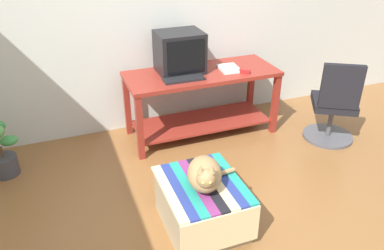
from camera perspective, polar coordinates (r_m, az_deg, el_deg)
ground_plane at (r=2.97m, az=4.76°, el=-17.19°), size 14.00×14.00×0.00m
back_wall at (r=4.09m, az=-7.20°, el=16.88°), size 8.00×0.10×2.60m
desk at (r=4.06m, az=1.41°, el=4.88°), size 1.56×0.62×0.70m
tv_monitor at (r=3.93m, az=-1.83°, el=10.59°), size 0.46×0.38×0.41m
keyboard at (r=3.77m, az=-1.22°, el=6.79°), size 0.40×0.16×0.02m
book at (r=4.04m, az=5.47°, el=8.26°), size 0.21×0.26×0.03m
ottoman_with_blanket at (r=2.98m, az=1.46°, el=-11.65°), size 0.58×0.69×0.39m
cat at (r=2.77m, az=1.92°, el=-7.23°), size 0.45×0.42×0.28m
potted_plant at (r=3.88m, az=-26.29°, el=-3.48°), size 0.35×0.37×0.56m
office_chair at (r=4.21m, az=20.16°, el=2.45°), size 0.58×0.58×0.89m
stapler at (r=3.97m, az=7.74°, el=7.80°), size 0.11×0.10×0.04m
pen at (r=4.17m, az=6.41°, el=8.69°), size 0.04×0.14×0.01m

